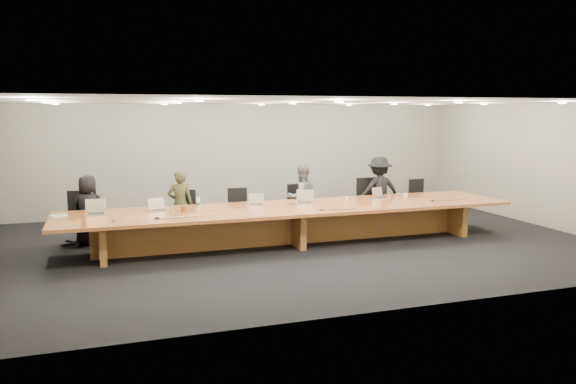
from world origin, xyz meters
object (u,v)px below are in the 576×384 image
(chair_far_left, at_px, (77,218))
(chair_mid_left, at_px, (238,211))
(person_c, at_px, (301,198))
(laptop_a, at_px, (95,207))
(laptop_d, at_px, (305,196))
(av_box, at_px, (118,220))
(chair_left, at_px, (184,214))
(laptop_e, at_px, (381,193))
(laptop_b, at_px, (159,204))
(mic_center, at_px, (322,210))
(person_b, at_px, (180,204))
(mic_left, at_px, (157,218))
(person_d, at_px, (379,191))
(paper_cup_far, at_px, (406,195))
(chair_far_right, at_px, (421,200))
(mic_right, at_px, (433,200))
(chair_right, at_px, (370,202))
(amber_mug, at_px, (183,209))
(person_a, at_px, (89,210))
(paper_cup_near, at_px, (347,199))
(chair_mid_right, at_px, (300,207))
(conference_table, at_px, (293,218))
(laptop_c, at_px, (257,199))
(water_bottle, at_px, (198,204))

(chair_far_left, bearing_deg, chair_mid_left, 11.71)
(person_c, bearing_deg, laptop_a, 2.23)
(laptop_d, bearing_deg, av_box, -143.69)
(chair_left, relative_size, laptop_e, 3.28)
(laptop_b, xyz_separation_m, mic_center, (2.95, -0.91, -0.11))
(person_b, height_order, mic_left, person_b)
(chair_left, height_order, person_d, person_d)
(laptop_e, xyz_separation_m, paper_cup_far, (0.57, -0.06, -0.07))
(chair_far_right, bearing_deg, chair_far_left, 173.72)
(av_box, height_order, mic_right, same)
(chair_right, distance_m, amber_mug, 4.57)
(chair_far_left, distance_m, chair_far_right, 7.80)
(person_c, xyz_separation_m, laptop_a, (-4.30, -0.81, 0.16))
(chair_mid_left, distance_m, paper_cup_far, 3.66)
(laptop_b, height_order, laptop_d, laptop_d)
(chair_far_left, bearing_deg, amber_mug, -18.87)
(laptop_b, bearing_deg, person_c, -3.29)
(person_a, bearing_deg, mic_right, -174.47)
(av_box, height_order, mic_center, mic_center)
(person_d, distance_m, laptop_e, 0.83)
(chair_mid_left, relative_size, paper_cup_near, 12.41)
(chair_far_left, bearing_deg, chair_right, 12.25)
(chair_far_left, height_order, chair_mid_right, chair_far_left)
(amber_mug, relative_size, av_box, 0.64)
(person_c, distance_m, mic_center, 1.73)
(laptop_d, bearing_deg, laptop_e, 25.40)
(mic_center, bearing_deg, chair_left, 143.48)
(chair_far_right, distance_m, amber_mug, 6.02)
(conference_table, height_order, laptop_a, laptop_a)
(laptop_c, relative_size, paper_cup_near, 3.71)
(laptop_d, height_order, amber_mug, laptop_d)
(laptop_e, relative_size, amber_mug, 2.80)
(chair_mid_right, height_order, chair_right, chair_right)
(chair_right, relative_size, mic_right, 10.75)
(person_a, height_order, av_box, person_a)
(chair_far_left, bearing_deg, chair_far_right, 13.62)
(laptop_b, xyz_separation_m, laptop_c, (1.94, 0.07, -0.01))
(laptop_e, bearing_deg, laptop_a, 158.44)
(laptop_e, distance_m, mic_center, 2.03)
(person_d, xyz_separation_m, laptop_a, (-6.21, -0.81, 0.10))
(person_a, bearing_deg, person_d, -162.92)
(chair_mid_right, bearing_deg, laptop_e, -33.18)
(chair_far_left, distance_m, chair_left, 2.09)
(chair_left, height_order, mic_right, chair_left)
(person_b, relative_size, laptop_a, 3.95)
(laptop_c, xyz_separation_m, av_box, (-2.71, -0.84, -0.11))
(chair_mid_right, height_order, paper_cup_far, chair_mid_right)
(chair_right, xyz_separation_m, chair_far_right, (1.46, 0.16, -0.05))
(chair_left, height_order, water_bottle, chair_left)
(person_d, distance_m, paper_cup_far, 0.85)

